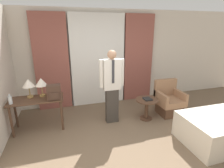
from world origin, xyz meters
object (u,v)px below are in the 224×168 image
Objects in this scene: armchair at (169,102)px; book at (147,99)px; table_lamp_right at (41,83)px; bottle_near_edge at (10,100)px; backpack at (54,92)px; table_lamp_left at (28,84)px; person at (112,84)px; desk at (37,104)px; side_table at (147,106)px.

book is at bearing -171.22° from armchair.
table_lamp_right is 1.99× the size of book.
bottle_near_edge is 0.84m from backpack.
book is at bearing -8.54° from table_lamp_left.
armchair reaches higher than book.
backpack is (0.84, 0.01, 0.07)m from bottle_near_edge.
bottle_near_edge reaches higher than book.
person is 1.68m from armchair.
armchair is 4.23× the size of book.
person is 8.22× the size of book.
bottle_near_edge is at bearing 177.43° from book.
bottle_near_edge is at bearing -155.59° from table_lamp_right.
table_lamp_left is 1.31× the size of backpack.
table_lamp_left is at bearing 38.95° from bottle_near_edge.
person is at bearing -0.08° from bottle_near_edge.
person is at bearing 171.42° from book.
desk reaches higher than side_table.
bottle_near_edge is at bearing 179.92° from person.
backpack is 2.18m from book.
table_lamp_left and table_lamp_right have the same top height.
side_table is (2.39, -0.39, -0.69)m from table_lamp_right.
table_lamp_right is at bearing 24.41° from bottle_near_edge.
bottle_near_edge is (-0.33, -0.27, -0.23)m from table_lamp_left.
side_table is 2.64× the size of book.
desk is 2.66× the size of table_lamp_left.
bottle_near_edge is 3.01m from side_table.
bottle_near_edge is 0.24× the size of armchair.
person is at bearing -5.24° from desk.
armchair is at bearing 8.78° from book.
desk is at bearing 173.61° from book.
desk is at bearing -42.07° from table_lamp_left.
backpack reaches higher than book.
desk is 0.47m from table_lamp_left.
bottle_near_edge is at bearing 179.58° from armchair.
armchair is at bearing -0.42° from bottle_near_edge.
person is 3.12× the size of side_table.
table_lamp_right is at bearing 170.65° from side_table.
bottle_near_edge reaches higher than armchair.
table_lamp_left is 1.81m from person.
armchair is (2.84, -0.03, -0.56)m from backpack.
table_lamp_left is 3.44m from armchair.
bottle_near_edge is 0.38× the size of side_table.
table_lamp_left is 2.76m from side_table.
desk is 2.55m from book.
bottle_near_edge is at bearing -179.60° from backpack.
table_lamp_right is 0.68m from bottle_near_edge.
armchair reaches higher than desk.
bottle_near_edge is 3.00m from book.
table_lamp_left is 1.97× the size of bottle_near_edge.
side_table is (2.14, -0.13, -0.53)m from backpack.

